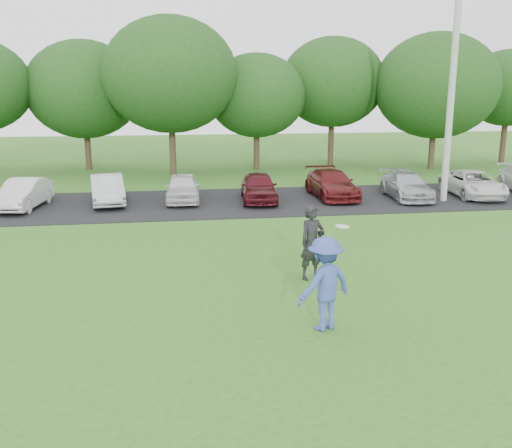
{
  "coord_description": "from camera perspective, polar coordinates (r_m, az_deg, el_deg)",
  "views": [
    {
      "loc": [
        -2.19,
        -10.91,
        4.78
      ],
      "look_at": [
        0.0,
        3.5,
        1.3
      ],
      "focal_mm": 40.0,
      "sensor_mm": 36.0,
      "label": 1
    }
  ],
  "objects": [
    {
      "name": "parked_cars",
      "position": [
        24.45,
        -1.64,
        3.63
      ],
      "size": [
        30.65,
        4.9,
        1.24
      ],
      "color": "slate",
      "rests_on": "parking_lot"
    },
    {
      "name": "frisbee_player",
      "position": [
        11.56,
        6.89,
        -5.93
      ],
      "size": [
        1.44,
        1.18,
        2.2
      ],
      "color": "#3B51A8",
      "rests_on": "ground"
    },
    {
      "name": "camera_bystander",
      "position": [
        14.55,
        5.62,
        -1.84
      ],
      "size": [
        0.83,
        0.69,
        1.93
      ],
      "color": "black",
      "rests_on": "ground"
    },
    {
      "name": "parking_lot",
      "position": [
        24.48,
        -3.35,
        2.19
      ],
      "size": [
        32.0,
        6.5,
        0.03
      ],
      "primitive_type": "cube",
      "color": "black",
      "rests_on": "ground"
    },
    {
      "name": "ground",
      "position": [
        12.11,
        2.53,
        -9.83
      ],
      "size": [
        100.0,
        100.0,
        0.0
      ],
      "primitive_type": "plane",
      "color": "#2C671D",
      "rests_on": "ground"
    },
    {
      "name": "tree_row",
      "position": [
        33.88,
        -2.44,
        13.64
      ],
      "size": [
        42.39,
        9.85,
        8.64
      ],
      "color": "#38281C",
      "rests_on": "ground"
    },
    {
      "name": "utility_pole",
      "position": [
        25.63,
        19.1,
        14.08
      ],
      "size": [
        0.28,
        0.28,
        10.77
      ],
      "primitive_type": "cylinder",
      "color": "#AEAEA9",
      "rests_on": "ground"
    }
  ]
}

